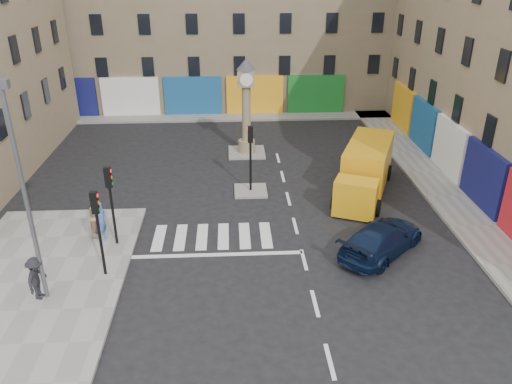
{
  "coord_description": "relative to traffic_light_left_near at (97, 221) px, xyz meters",
  "views": [
    {
      "loc": [
        -3.06,
        -17.11,
        11.94
      ],
      "look_at": [
        -1.93,
        3.76,
        2.0
      ],
      "focal_mm": 35.0,
      "sensor_mm": 36.0,
      "label": 1
    }
  ],
  "objects": [
    {
      "name": "sidewalk_right",
      "position": [
        17.0,
        9.8,
        -2.55
      ],
      "size": [
        2.6,
        30.0,
        0.15
      ],
      "primitive_type": "cube",
      "color": "gray",
      "rests_on": "ground"
    },
    {
      "name": "sidewalk_far",
      "position": [
        4.3,
        22.0,
        -2.55
      ],
      "size": [
        32.0,
        2.4,
        0.15
      ],
      "primitive_type": "cube",
      "color": "gray",
      "rests_on": "ground"
    },
    {
      "name": "lamp_post",
      "position": [
        -1.9,
        -1.4,
        2.17
      ],
      "size": [
        0.5,
        0.25,
        8.3
      ],
      "color": "#595B60",
      "rests_on": "sidewalk_left"
    },
    {
      "name": "ground",
      "position": [
        8.3,
        -0.2,
        -2.62
      ],
      "size": [
        120.0,
        120.0,
        0.0
      ],
      "primitive_type": "plane",
      "color": "black",
      "rests_on": "ground"
    },
    {
      "name": "traffic_light_island",
      "position": [
        6.3,
        7.8,
        -0.03
      ],
      "size": [
        0.28,
        0.22,
        3.7
      ],
      "color": "black",
      "rests_on": "island_near"
    },
    {
      "name": "traffic_light_left_far",
      "position": [
        0.0,
        2.4,
        0.0
      ],
      "size": [
        0.28,
        0.22,
        3.7
      ],
      "color": "black",
      "rests_on": "sidewalk_left"
    },
    {
      "name": "navy_sedan",
      "position": [
        11.77,
        1.21,
        -1.92
      ],
      "size": [
        4.87,
        4.81,
        1.41
      ],
      "primitive_type": "imported",
      "rotation": [
        0.0,
        0.0,
        2.34
      ],
      "color": "black",
      "rests_on": "ground"
    },
    {
      "name": "pedestrian_tan",
      "position": [
        -0.95,
        3.23,
        -1.5
      ],
      "size": [
        0.82,
        1.01,
        1.95
      ],
      "primitive_type": "imported",
      "rotation": [
        0.0,
        0.0,
        1.48
      ],
      "color": "tan",
      "rests_on": "sidewalk_left"
    },
    {
      "name": "yellow_van",
      "position": [
        12.63,
        7.62,
        -1.32
      ],
      "size": [
        4.76,
        7.45,
        2.61
      ],
      "rotation": [
        0.0,
        0.0,
        -0.4
      ],
      "color": "orange",
      "rests_on": "ground"
    },
    {
      "name": "sidewalk_left",
      "position": [
        -2.7,
        -2.2,
        -2.55
      ],
      "size": [
        7.0,
        16.0,
        0.15
      ],
      "primitive_type": "cube",
      "color": "gray",
      "rests_on": "ground"
    },
    {
      "name": "pedestrian_blue",
      "position": [
        -0.66,
        2.76,
        -1.51
      ],
      "size": [
        0.6,
        0.79,
        1.92
      ],
      "primitive_type": "imported",
      "rotation": [
        0.0,
        0.0,
        1.35
      ],
      "color": "#4E6CB4",
      "rests_on": "sidewalk_left"
    },
    {
      "name": "clock_pillar",
      "position": [
        6.3,
        13.8,
        0.93
      ],
      "size": [
        1.2,
        1.2,
        6.1
      ],
      "color": "#907C5E",
      "rests_on": "island_far"
    },
    {
      "name": "building_far",
      "position": [
        4.3,
        27.8,
        5.88
      ],
      "size": [
        32.0,
        10.0,
        17.0
      ],
      "primitive_type": "cube",
      "color": "#7D6B53",
      "rests_on": "ground"
    },
    {
      "name": "pedestrian_dark",
      "position": [
        -2.11,
        -1.46,
        -1.59
      ],
      "size": [
        0.8,
        1.21,
        1.76
      ],
      "primitive_type": "imported",
      "rotation": [
        0.0,
        0.0,
        1.44
      ],
      "color": "black",
      "rests_on": "sidewalk_left"
    },
    {
      "name": "island_far",
      "position": [
        6.3,
        13.8,
        -2.56
      ],
      "size": [
        2.4,
        2.4,
        0.12
      ],
      "primitive_type": "cube",
      "color": "gray",
      "rests_on": "ground"
    },
    {
      "name": "traffic_light_left_near",
      "position": [
        0.0,
        0.0,
        0.0
      ],
      "size": [
        0.28,
        0.22,
        3.7
      ],
      "color": "black",
      "rests_on": "sidewalk_left"
    },
    {
      "name": "island_near",
      "position": [
        6.3,
        7.8,
        -2.56
      ],
      "size": [
        1.8,
        1.8,
        0.12
      ],
      "primitive_type": "cube",
      "color": "gray",
      "rests_on": "ground"
    }
  ]
}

